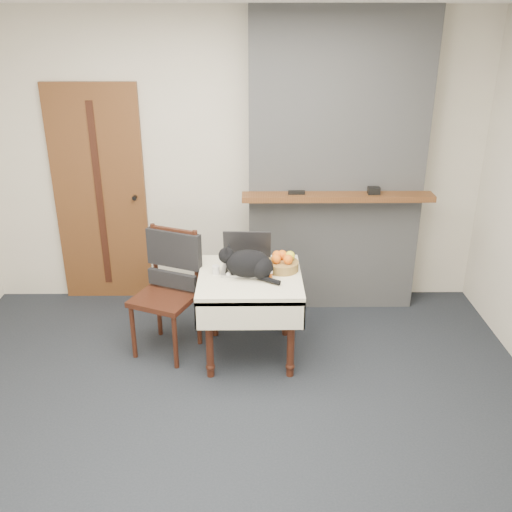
% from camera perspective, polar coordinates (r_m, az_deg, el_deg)
% --- Properties ---
extents(ground, '(4.50, 4.50, 0.00)m').
position_cam_1_polar(ground, '(3.93, -2.96, -17.02)').
color(ground, black).
rests_on(ground, ground).
extents(room_shell, '(4.52, 4.01, 2.61)m').
position_cam_1_polar(room_shell, '(3.55, -3.26, 10.62)').
color(room_shell, beige).
rests_on(room_shell, ground).
extents(door, '(0.82, 0.10, 2.00)m').
position_cam_1_polar(door, '(5.38, -15.31, 5.78)').
color(door, brown).
rests_on(door, ground).
extents(chimney, '(1.62, 0.48, 2.60)m').
position_cam_1_polar(chimney, '(5.05, 7.92, 8.80)').
color(chimney, gray).
rests_on(chimney, ground).
extents(side_table, '(0.78, 0.78, 0.70)m').
position_cam_1_polar(side_table, '(4.37, -0.60, -3.26)').
color(side_table, '#34150E').
rests_on(side_table, ground).
extents(laptop, '(0.39, 0.33, 0.28)m').
position_cam_1_polar(laptop, '(4.41, -0.95, -0.38)').
color(laptop, '#B7B7BC').
rests_on(laptop, side_table).
extents(cat, '(0.48, 0.31, 0.25)m').
position_cam_1_polar(cat, '(4.25, -0.66, -0.82)').
color(cat, black).
rests_on(cat, side_table).
extents(cream_jar, '(0.06, 0.06, 0.07)m').
position_cam_1_polar(cream_jar, '(4.34, -4.03, -1.39)').
color(cream_jar, silver).
rests_on(cream_jar, side_table).
extents(pill_bottle, '(0.04, 0.04, 0.08)m').
position_cam_1_polar(pill_bottle, '(4.22, 1.44, -1.96)').
color(pill_bottle, '#AC4B15').
rests_on(pill_bottle, side_table).
extents(fruit_basket, '(0.25, 0.25, 0.14)m').
position_cam_1_polar(fruit_basket, '(4.39, 2.66, -0.69)').
color(fruit_basket, olive).
rests_on(fruit_basket, side_table).
extents(desk_clutter, '(0.14, 0.03, 0.01)m').
position_cam_1_polar(desk_clutter, '(4.37, 1.60, -1.55)').
color(desk_clutter, black).
rests_on(desk_clutter, side_table).
extents(chair, '(0.59, 0.58, 1.00)m').
position_cam_1_polar(chair, '(4.53, -8.58, -1.79)').
color(chair, '#34150E').
rests_on(chair, ground).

